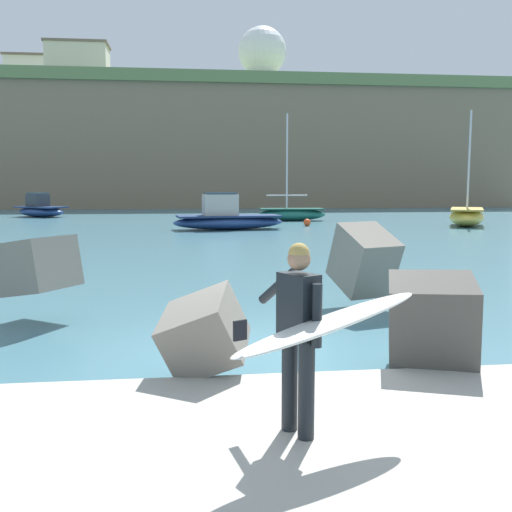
{
  "coord_description": "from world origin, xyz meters",
  "views": [
    {
      "loc": [
        -1.19,
        -8.64,
        2.53
      ],
      "look_at": [
        -0.1,
        0.5,
        1.4
      ],
      "focal_mm": 41.14,
      "sensor_mm": 36.0,
      "label": 1
    }
  ],
  "objects_px": {
    "mooring_buoy_inner": "(300,212)",
    "radar_dome": "(262,60)",
    "station_building_west": "(78,67)",
    "boat_mid_centre": "(292,213)",
    "station_building_east": "(38,81)",
    "surfer_with_board": "(309,326)",
    "boat_near_left": "(41,209)",
    "boat_mid_right": "(227,218)",
    "boat_mid_left": "(467,216)",
    "mooring_buoy_middle": "(307,222)"
  },
  "relations": [
    {
      "from": "boat_mid_right",
      "to": "boat_near_left",
      "type": "bearing_deg",
      "value": 133.25
    },
    {
      "from": "surfer_with_board",
      "to": "mooring_buoy_inner",
      "type": "distance_m",
      "value": 43.15
    },
    {
      "from": "boat_mid_centre",
      "to": "mooring_buoy_inner",
      "type": "bearing_deg",
      "value": 74.69
    },
    {
      "from": "boat_mid_centre",
      "to": "boat_mid_left",
      "type": "bearing_deg",
      "value": -32.76
    },
    {
      "from": "boat_near_left",
      "to": "boat_mid_right",
      "type": "xyz_separation_m",
      "value": [
        13.41,
        -14.25,
        0.04
      ]
    },
    {
      "from": "boat_near_left",
      "to": "station_building_east",
      "type": "height_order",
      "value": "station_building_east"
    },
    {
      "from": "radar_dome",
      "to": "mooring_buoy_inner",
      "type": "bearing_deg",
      "value": -92.21
    },
    {
      "from": "mooring_buoy_middle",
      "to": "radar_dome",
      "type": "xyz_separation_m",
      "value": [
        3.34,
        47.06,
        19.05
      ]
    },
    {
      "from": "boat_mid_left",
      "to": "station_building_east",
      "type": "relative_size",
      "value": 0.83
    },
    {
      "from": "surfer_with_board",
      "to": "boat_mid_centre",
      "type": "relative_size",
      "value": 0.28
    },
    {
      "from": "boat_near_left",
      "to": "boat_mid_right",
      "type": "relative_size",
      "value": 0.73
    },
    {
      "from": "station_building_east",
      "to": "boat_mid_centre",
      "type": "bearing_deg",
      "value": -59.96
    },
    {
      "from": "boat_mid_right",
      "to": "mooring_buoy_middle",
      "type": "relative_size",
      "value": 14.54
    },
    {
      "from": "boat_mid_centre",
      "to": "radar_dome",
      "type": "distance_m",
      "value": 45.97
    },
    {
      "from": "radar_dome",
      "to": "station_building_west",
      "type": "distance_m",
      "value": 24.34
    },
    {
      "from": "boat_mid_left",
      "to": "mooring_buoy_inner",
      "type": "xyz_separation_m",
      "value": [
        -7.64,
        13.59,
        -0.37
      ]
    },
    {
      "from": "boat_mid_left",
      "to": "radar_dome",
      "type": "bearing_deg",
      "value": 97.48
    },
    {
      "from": "boat_mid_left",
      "to": "station_building_east",
      "type": "height_order",
      "value": "station_building_east"
    },
    {
      "from": "boat_mid_right",
      "to": "boat_mid_centre",
      "type": "bearing_deg",
      "value": 55.64
    },
    {
      "from": "boat_mid_left",
      "to": "mooring_buoy_middle",
      "type": "distance_m",
      "value": 9.71
    },
    {
      "from": "boat_mid_right",
      "to": "radar_dome",
      "type": "relative_size",
      "value": 0.65
    },
    {
      "from": "boat_mid_centre",
      "to": "mooring_buoy_inner",
      "type": "relative_size",
      "value": 16.54
    },
    {
      "from": "mooring_buoy_inner",
      "to": "radar_dome",
      "type": "xyz_separation_m",
      "value": [
        1.33,
        34.46,
        19.05
      ]
    },
    {
      "from": "radar_dome",
      "to": "station_building_east",
      "type": "height_order",
      "value": "radar_dome"
    },
    {
      "from": "boat_mid_right",
      "to": "mooring_buoy_middle",
      "type": "height_order",
      "value": "boat_mid_right"
    },
    {
      "from": "boat_mid_right",
      "to": "mooring_buoy_middle",
      "type": "distance_m",
      "value": 5.44
    },
    {
      "from": "surfer_with_board",
      "to": "boat_mid_right",
      "type": "xyz_separation_m",
      "value": [
        1.18,
        27.66,
        -0.64
      ]
    },
    {
      "from": "station_building_west",
      "to": "station_building_east",
      "type": "xyz_separation_m",
      "value": [
        -7.76,
        12.51,
        0.25
      ]
    },
    {
      "from": "surfer_with_board",
      "to": "station_building_east",
      "type": "height_order",
      "value": "station_building_east"
    },
    {
      "from": "radar_dome",
      "to": "boat_near_left",
      "type": "bearing_deg",
      "value": -121.94
    },
    {
      "from": "boat_mid_right",
      "to": "mooring_buoy_inner",
      "type": "xyz_separation_m",
      "value": [
        7.02,
        14.68,
        -0.41
      ]
    },
    {
      "from": "radar_dome",
      "to": "boat_mid_left",
      "type": "bearing_deg",
      "value": -82.52
    },
    {
      "from": "boat_near_left",
      "to": "station_building_west",
      "type": "distance_m",
      "value": 32.83
    },
    {
      "from": "boat_near_left",
      "to": "boat_mid_centre",
      "type": "xyz_separation_m",
      "value": [
        18.41,
        -6.94,
        -0.08
      ]
    },
    {
      "from": "mooring_buoy_inner",
      "to": "station_building_west",
      "type": "height_order",
      "value": "station_building_west"
    },
    {
      "from": "boat_near_left",
      "to": "boat_mid_left",
      "type": "relative_size",
      "value": 0.67
    },
    {
      "from": "surfer_with_board",
      "to": "station_building_west",
      "type": "xyz_separation_m",
      "value": [
        -13.84,
        70.5,
        15.38
      ]
    },
    {
      "from": "mooring_buoy_inner",
      "to": "radar_dome",
      "type": "height_order",
      "value": "radar_dome"
    },
    {
      "from": "boat_mid_left",
      "to": "boat_mid_centre",
      "type": "relative_size",
      "value": 0.95
    },
    {
      "from": "surfer_with_board",
      "to": "station_building_east",
      "type": "bearing_deg",
      "value": 104.59
    },
    {
      "from": "mooring_buoy_middle",
      "to": "radar_dome",
      "type": "distance_m",
      "value": 50.88
    },
    {
      "from": "boat_mid_left",
      "to": "radar_dome",
      "type": "distance_m",
      "value": 51.93
    },
    {
      "from": "boat_mid_centre",
      "to": "radar_dome",
      "type": "relative_size",
      "value": 0.74
    },
    {
      "from": "boat_mid_left",
      "to": "mooring_buoy_inner",
      "type": "distance_m",
      "value": 15.59
    },
    {
      "from": "surfer_with_board",
      "to": "boat_mid_left",
      "type": "height_order",
      "value": "boat_mid_left"
    },
    {
      "from": "boat_mid_left",
      "to": "radar_dome",
      "type": "relative_size",
      "value": 0.7
    },
    {
      "from": "station_building_east",
      "to": "boat_near_left",
      "type": "bearing_deg",
      "value": -77.15
    },
    {
      "from": "boat_near_left",
      "to": "mooring_buoy_inner",
      "type": "bearing_deg",
      "value": 1.21
    },
    {
      "from": "boat_mid_right",
      "to": "station_building_east",
      "type": "xyz_separation_m",
      "value": [
        -22.78,
        55.35,
        16.28
      ]
    },
    {
      "from": "boat_near_left",
      "to": "mooring_buoy_middle",
      "type": "distance_m",
      "value": 22.07
    }
  ]
}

